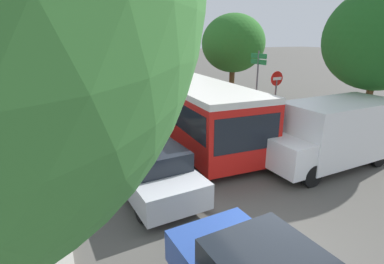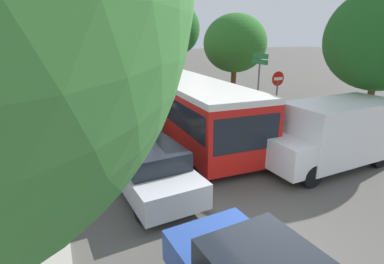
{
  "view_description": "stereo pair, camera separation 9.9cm",
  "coord_description": "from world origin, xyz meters",
  "px_view_note": "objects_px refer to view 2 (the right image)",
  "views": [
    {
      "loc": [
        -4.14,
        -4.22,
        4.42
      ],
      "look_at": [
        0.2,
        4.82,
        1.2
      ],
      "focal_mm": 28.0,
      "sensor_mm": 36.0,
      "label": 1
    },
    {
      "loc": [
        -4.05,
        -4.26,
        4.42
      ],
      "look_at": [
        0.2,
        4.82,
        1.2
      ],
      "focal_mm": 28.0,
      "sensor_mm": 36.0,
      "label": 2
    }
  ],
  "objects_px": {
    "tree_right_near": "(378,42)",
    "city_bus_rear": "(78,70)",
    "queued_car_red": "(100,100)",
    "queued_car_silver": "(149,168)",
    "articulated_bus": "(164,91)",
    "traffic_light": "(155,85)",
    "tree_left_mid": "(11,29)",
    "no_entry_sign": "(277,91)",
    "tree_right_mid": "(235,43)",
    "white_van": "(334,132)",
    "queued_car_tan": "(112,125)",
    "direction_sign_post": "(259,69)",
    "tree_right_far": "(175,30)"
  },
  "relations": [
    {
      "from": "tree_right_near",
      "to": "city_bus_rear",
      "type": "bearing_deg",
      "value": 112.19
    },
    {
      "from": "queued_car_red",
      "to": "queued_car_silver",
      "type": "bearing_deg",
      "value": 175.51
    },
    {
      "from": "articulated_bus",
      "to": "tree_right_near",
      "type": "height_order",
      "value": "tree_right_near"
    },
    {
      "from": "city_bus_rear",
      "to": "queued_car_silver",
      "type": "xyz_separation_m",
      "value": [
        -0.1,
        -22.67,
        -0.63
      ]
    },
    {
      "from": "traffic_light",
      "to": "tree_left_mid",
      "type": "relative_size",
      "value": 0.49
    },
    {
      "from": "no_entry_sign",
      "to": "tree_right_mid",
      "type": "relative_size",
      "value": 0.47
    },
    {
      "from": "articulated_bus",
      "to": "white_van",
      "type": "xyz_separation_m",
      "value": [
        2.97,
        -8.89,
        -0.25
      ]
    },
    {
      "from": "no_entry_sign",
      "to": "tree_right_near",
      "type": "height_order",
      "value": "tree_right_near"
    },
    {
      "from": "white_van",
      "to": "tree_right_near",
      "type": "distance_m",
      "value": 4.31
    },
    {
      "from": "queued_car_red",
      "to": "white_van",
      "type": "height_order",
      "value": "white_van"
    },
    {
      "from": "articulated_bus",
      "to": "tree_left_mid",
      "type": "height_order",
      "value": "tree_left_mid"
    },
    {
      "from": "queued_car_silver",
      "to": "white_van",
      "type": "relative_size",
      "value": 0.85
    },
    {
      "from": "queued_car_tan",
      "to": "queued_car_red",
      "type": "height_order",
      "value": "queued_car_tan"
    },
    {
      "from": "no_entry_sign",
      "to": "tree_right_mid",
      "type": "xyz_separation_m",
      "value": [
        2.05,
        7.07,
        2.06
      ]
    },
    {
      "from": "traffic_light",
      "to": "no_entry_sign",
      "type": "bearing_deg",
      "value": 68.23
    },
    {
      "from": "articulated_bus",
      "to": "tree_right_near",
      "type": "bearing_deg",
      "value": 40.19
    },
    {
      "from": "queued_car_tan",
      "to": "traffic_light",
      "type": "distance_m",
      "value": 2.65
    },
    {
      "from": "no_entry_sign",
      "to": "tree_right_mid",
      "type": "bearing_deg",
      "value": 163.79
    },
    {
      "from": "queued_car_tan",
      "to": "tree_right_mid",
      "type": "bearing_deg",
      "value": -63.21
    },
    {
      "from": "articulated_bus",
      "to": "traffic_light",
      "type": "distance_m",
      "value": 4.51
    },
    {
      "from": "no_entry_sign",
      "to": "direction_sign_post",
      "type": "bearing_deg",
      "value": 156.32
    },
    {
      "from": "queued_car_red",
      "to": "tree_right_mid",
      "type": "relative_size",
      "value": 0.7
    },
    {
      "from": "traffic_light",
      "to": "tree_right_near",
      "type": "relative_size",
      "value": 0.54
    },
    {
      "from": "articulated_bus",
      "to": "city_bus_rear",
      "type": "distance_m",
      "value": 15.1
    },
    {
      "from": "city_bus_rear",
      "to": "tree_right_far",
      "type": "height_order",
      "value": "tree_right_far"
    },
    {
      "from": "queued_car_red",
      "to": "traffic_light",
      "type": "relative_size",
      "value": 1.22
    },
    {
      "from": "no_entry_sign",
      "to": "queued_car_red",
      "type": "bearing_deg",
      "value": -134.49
    },
    {
      "from": "city_bus_rear",
      "to": "no_entry_sign",
      "type": "distance_m",
      "value": 20.54
    },
    {
      "from": "no_entry_sign",
      "to": "tree_right_near",
      "type": "distance_m",
      "value": 4.53
    },
    {
      "from": "city_bus_rear",
      "to": "queued_car_tan",
      "type": "bearing_deg",
      "value": 175.93
    },
    {
      "from": "queued_car_red",
      "to": "tree_right_near",
      "type": "bearing_deg",
      "value": -142.85
    },
    {
      "from": "queued_car_red",
      "to": "tree_right_far",
      "type": "height_order",
      "value": "tree_right_far"
    },
    {
      "from": "tree_right_near",
      "to": "tree_right_far",
      "type": "height_order",
      "value": "tree_right_far"
    },
    {
      "from": "queued_car_tan",
      "to": "queued_car_red",
      "type": "distance_m",
      "value": 5.78
    },
    {
      "from": "no_entry_sign",
      "to": "tree_left_mid",
      "type": "height_order",
      "value": "tree_left_mid"
    },
    {
      "from": "tree_right_far",
      "to": "traffic_light",
      "type": "bearing_deg",
      "value": -114.89
    },
    {
      "from": "white_van",
      "to": "tree_right_far",
      "type": "relative_size",
      "value": 0.67
    },
    {
      "from": "articulated_bus",
      "to": "direction_sign_post",
      "type": "bearing_deg",
      "value": 83.91
    },
    {
      "from": "tree_left_mid",
      "to": "queued_car_tan",
      "type": "bearing_deg",
      "value": -12.98
    },
    {
      "from": "tree_right_far",
      "to": "queued_car_tan",
      "type": "bearing_deg",
      "value": -121.37
    },
    {
      "from": "city_bus_rear",
      "to": "tree_left_mid",
      "type": "bearing_deg",
      "value": 164.97
    },
    {
      "from": "tree_right_near",
      "to": "queued_car_silver",
      "type": "bearing_deg",
      "value": -179.56
    },
    {
      "from": "tree_right_near",
      "to": "articulated_bus",
      "type": "bearing_deg",
      "value": 127.03
    },
    {
      "from": "queued_car_red",
      "to": "tree_right_near",
      "type": "height_order",
      "value": "tree_right_near"
    },
    {
      "from": "queued_car_tan",
      "to": "city_bus_rear",
      "type": "bearing_deg",
      "value": -3.76
    },
    {
      "from": "articulated_bus",
      "to": "tree_right_near",
      "type": "xyz_separation_m",
      "value": [
        5.93,
        -7.86,
        2.7
      ]
    },
    {
      "from": "white_van",
      "to": "no_entry_sign",
      "type": "xyz_separation_m",
      "value": [
        1.25,
        4.52,
        0.64
      ]
    },
    {
      "from": "tree_right_far",
      "to": "tree_right_mid",
      "type": "bearing_deg",
      "value": -85.7
    },
    {
      "from": "queued_car_tan",
      "to": "tree_right_near",
      "type": "xyz_separation_m",
      "value": [
        9.43,
        -4.94,
        3.45
      ]
    },
    {
      "from": "queued_car_tan",
      "to": "white_van",
      "type": "distance_m",
      "value": 8.82
    }
  ]
}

